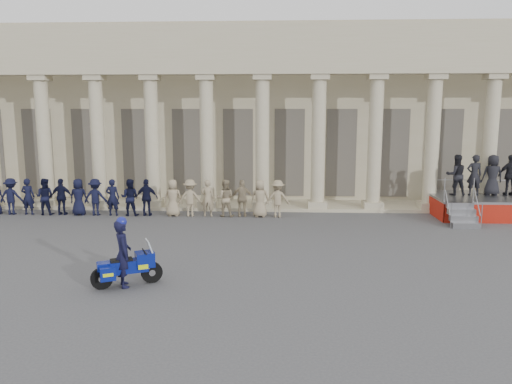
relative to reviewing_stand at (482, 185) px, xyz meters
name	(u,v)px	position (x,y,z in m)	size (l,w,h in m)	color
ground	(213,259)	(-11.14, -7.12, -1.41)	(90.00, 90.00, 0.00)	#434346
building	(245,113)	(-11.14, 7.62, 3.11)	(40.00, 12.50, 9.00)	tan
officer_rank	(118,197)	(-16.27, -0.72, -0.58)	(15.35, 0.63, 1.66)	black
reviewing_stand	(482,185)	(0.00, 0.00, 0.00)	(4.46, 4.22, 2.73)	gray
motorcycle	(127,267)	(-13.09, -9.68, -0.88)	(1.78, 1.18, 1.23)	black
rider	(123,252)	(-13.19, -9.72, -0.46)	(0.68, 0.79, 1.92)	black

